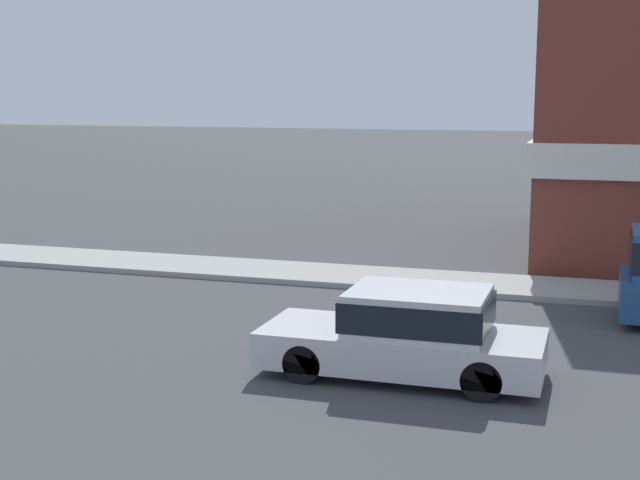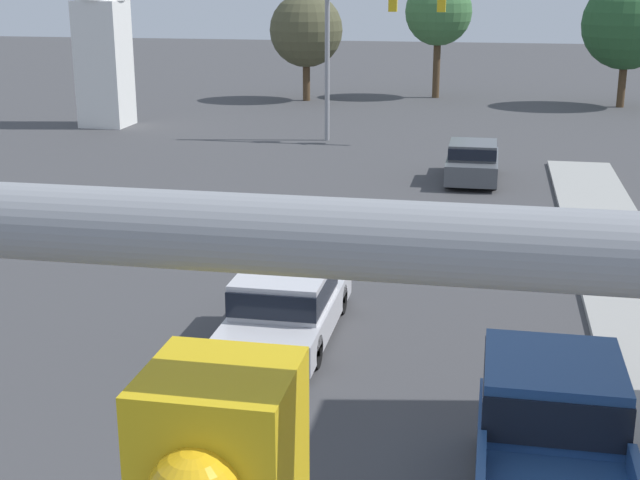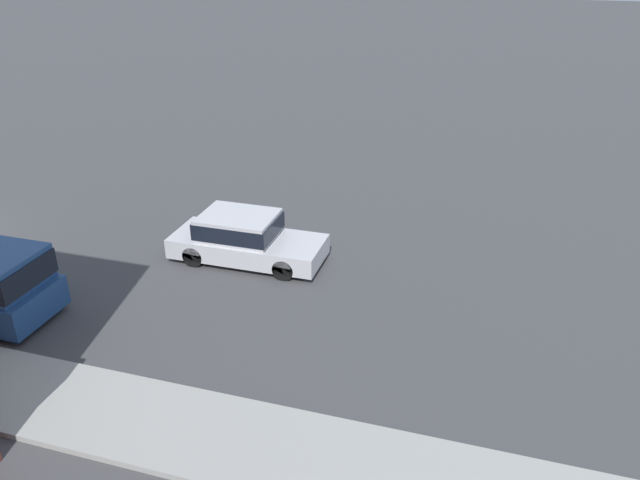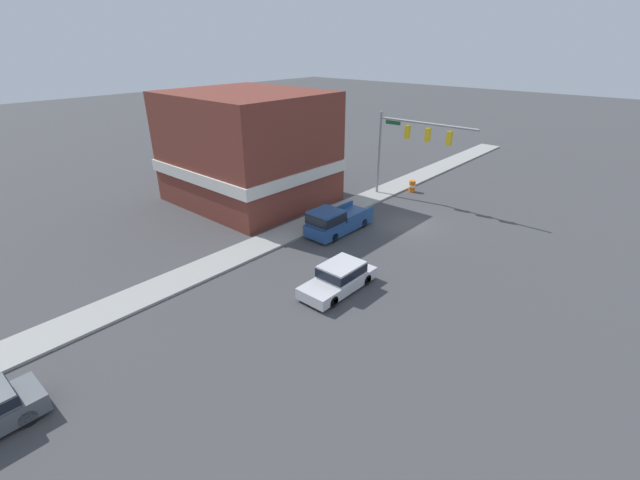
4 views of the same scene
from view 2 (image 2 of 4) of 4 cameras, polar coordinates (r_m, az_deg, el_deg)
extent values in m
cylinder|color=gray|center=(1.96, -1.23, 0.23)|extent=(8.48, 0.18, 0.18)
cylinder|color=gray|center=(40.85, 0.47, 11.71)|extent=(0.22, 0.22, 7.66)
cylinder|color=black|center=(20.23, -3.48, -3.48)|extent=(0.22, 0.66, 0.66)
cylinder|color=black|center=(19.89, 1.30, -3.80)|extent=(0.22, 0.66, 0.66)
cylinder|color=black|center=(17.59, -5.88, -6.68)|extent=(0.22, 0.66, 0.66)
cylinder|color=black|center=(17.20, -0.37, -7.14)|extent=(0.22, 0.66, 0.66)
cube|color=silver|center=(18.64, -2.06, -4.72)|extent=(1.93, 4.75, 0.61)
cube|color=silver|center=(18.15, -2.29, -3.07)|extent=(1.78, 2.28, 0.72)
cube|color=black|center=(18.15, -2.29, -3.07)|extent=(1.79, 2.37, 0.51)
cylinder|color=black|center=(34.72, 8.43, 4.84)|extent=(0.22, 0.66, 0.66)
cylinder|color=black|center=(34.69, 11.10, 4.70)|extent=(0.22, 0.66, 0.66)
cylinder|color=black|center=(32.15, 8.20, 3.93)|extent=(0.22, 0.66, 0.66)
cylinder|color=black|center=(32.12, 11.08, 3.77)|extent=(0.22, 0.66, 0.66)
cube|color=#51565B|center=(33.37, 9.72, 4.69)|extent=(1.83, 4.23, 0.73)
cube|color=#51565B|center=(32.99, 9.76, 5.70)|extent=(1.69, 2.03, 0.57)
cube|color=black|center=(32.99, 9.76, 5.70)|extent=(1.71, 2.11, 0.40)
cylinder|color=black|center=(14.10, 10.44, -13.08)|extent=(0.22, 0.66, 0.66)
cylinder|color=black|center=(14.24, 18.02, -13.36)|extent=(0.22, 0.66, 0.66)
cube|color=navy|center=(13.43, 14.64, -9.30)|extent=(1.95, 2.08, 0.94)
cube|color=black|center=(13.43, 14.64, -9.30)|extent=(1.97, 2.17, 0.66)
cube|color=white|center=(46.38, -13.65, 10.88)|extent=(2.23, 2.23, 6.13)
cylinder|color=#4C3823|center=(54.83, -0.87, 10.07)|extent=(0.44, 0.44, 2.23)
sphere|color=#4C4C33|center=(54.57, -0.89, 13.29)|extent=(4.37, 4.37, 4.37)
cylinder|color=#4C3823|center=(56.60, 7.46, 10.72)|extent=(0.44, 0.44, 3.38)
sphere|color=#3D703D|center=(56.37, 7.59, 14.28)|extent=(4.07, 4.07, 4.07)
cylinder|color=#4C3823|center=(54.80, 18.75, 9.30)|extent=(0.44, 0.44, 2.39)
sphere|color=#28562D|center=(54.53, 19.09, 12.93)|extent=(5.11, 5.11, 5.11)
camera|label=1|loc=(23.06, -41.97, 6.17)|focal=50.00mm
camera|label=3|loc=(27.03, 39.49, 17.14)|focal=35.00mm
camera|label=4|loc=(37.14, -17.31, 24.08)|focal=24.00mm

